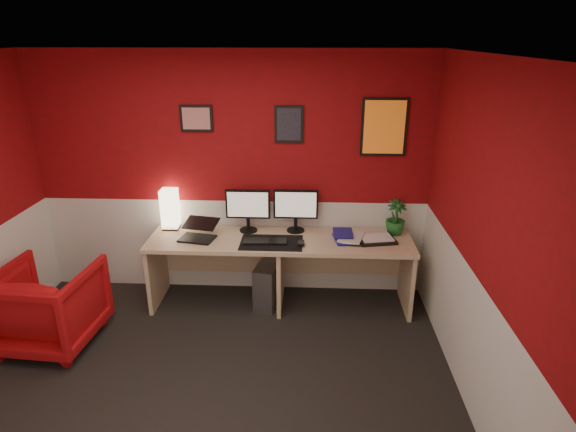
# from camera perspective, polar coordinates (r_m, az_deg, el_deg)

# --- Properties ---
(ground) EXTENTS (4.00, 3.50, 0.01)m
(ground) POSITION_cam_1_polar(r_m,az_deg,el_deg) (3.99, -10.13, -20.58)
(ground) COLOR black
(ground) RESTS_ON ground
(ceiling) EXTENTS (4.00, 3.50, 0.01)m
(ceiling) POSITION_cam_1_polar(r_m,az_deg,el_deg) (3.00, -13.29, 18.09)
(ceiling) COLOR white
(ceiling) RESTS_ON ground
(wall_back) EXTENTS (4.00, 0.01, 2.50)m
(wall_back) POSITION_cam_1_polar(r_m,az_deg,el_deg) (4.91, -6.73, 4.58)
(wall_back) COLOR maroon
(wall_back) RESTS_ON ground
(wall_right) EXTENTS (0.01, 3.50, 2.50)m
(wall_right) POSITION_cam_1_polar(r_m,az_deg,el_deg) (3.42, 23.15, -4.49)
(wall_right) COLOR maroon
(wall_right) RESTS_ON ground
(wainscot_back) EXTENTS (4.00, 0.01, 1.00)m
(wainscot_back) POSITION_cam_1_polar(r_m,az_deg,el_deg) (5.16, -6.39, -3.44)
(wainscot_back) COLOR silver
(wainscot_back) RESTS_ON ground
(wainscot_right) EXTENTS (0.01, 3.50, 1.00)m
(wainscot_right) POSITION_cam_1_polar(r_m,az_deg,el_deg) (3.79, 21.42, -14.82)
(wainscot_right) COLOR silver
(wainscot_right) RESTS_ON ground
(desk) EXTENTS (2.60, 0.65, 0.73)m
(desk) POSITION_cam_1_polar(r_m,az_deg,el_deg) (4.86, -0.91, -6.69)
(desk) COLOR tan
(desk) RESTS_ON ground
(shoji_lamp) EXTENTS (0.16, 0.16, 0.40)m
(shoji_lamp) POSITION_cam_1_polar(r_m,az_deg,el_deg) (5.04, -13.90, 0.69)
(shoji_lamp) COLOR #FFE5B2
(shoji_lamp) RESTS_ON desk
(laptop) EXTENTS (0.37, 0.29, 0.22)m
(laptop) POSITION_cam_1_polar(r_m,az_deg,el_deg) (4.74, -10.87, -1.54)
(laptop) COLOR black
(laptop) RESTS_ON desk
(monitor_left) EXTENTS (0.45, 0.06, 0.58)m
(monitor_left) POSITION_cam_1_polar(r_m,az_deg,el_deg) (4.81, -4.84, 1.42)
(monitor_left) COLOR black
(monitor_left) RESTS_ON desk
(monitor_right) EXTENTS (0.45, 0.06, 0.58)m
(monitor_right) POSITION_cam_1_polar(r_m,az_deg,el_deg) (4.79, 0.93, 1.41)
(monitor_right) COLOR black
(monitor_right) RESTS_ON desk
(desk_mat) EXTENTS (0.60, 0.38, 0.01)m
(desk_mat) POSITION_cam_1_polar(r_m,az_deg,el_deg) (4.62, -1.99, -3.19)
(desk_mat) COLOR black
(desk_mat) RESTS_ON desk
(keyboard) EXTENTS (0.42, 0.15, 0.02)m
(keyboard) POSITION_cam_1_polar(r_m,az_deg,el_deg) (4.62, -2.77, -3.03)
(keyboard) COLOR black
(keyboard) RESTS_ON desk_mat
(mouse) EXTENTS (0.06, 0.10, 0.03)m
(mouse) POSITION_cam_1_polar(r_m,az_deg,el_deg) (4.56, 1.59, -3.28)
(mouse) COLOR black
(mouse) RESTS_ON desk_mat
(book_bottom) EXTENTS (0.24, 0.30, 0.03)m
(book_bottom) POSITION_cam_1_polar(r_m,az_deg,el_deg) (4.68, 5.59, -2.84)
(book_bottom) COLOR navy
(book_bottom) RESTS_ON desk
(book_middle) EXTENTS (0.29, 0.34, 0.02)m
(book_middle) POSITION_cam_1_polar(r_m,az_deg,el_deg) (4.70, 6.25, -2.38)
(book_middle) COLOR silver
(book_middle) RESTS_ON book_bottom
(book_top) EXTENTS (0.19, 0.25, 0.02)m
(book_top) POSITION_cam_1_polar(r_m,az_deg,el_deg) (4.70, 5.41, -2.03)
(book_top) COLOR navy
(book_top) RESTS_ON book_middle
(zen_tray) EXTENTS (0.39, 0.31, 0.03)m
(zen_tray) POSITION_cam_1_polar(r_m,az_deg,el_deg) (4.73, 10.52, -2.80)
(zen_tray) COLOR black
(zen_tray) RESTS_ON desk
(potted_plant) EXTENTS (0.24, 0.24, 0.35)m
(potted_plant) POSITION_cam_1_polar(r_m,az_deg,el_deg) (4.88, 12.74, -0.17)
(potted_plant) COLOR #19591E
(potted_plant) RESTS_ON desk
(pc_tower) EXTENTS (0.28, 0.48, 0.45)m
(pc_tower) POSITION_cam_1_polar(r_m,az_deg,el_deg) (4.95, -2.38, -8.03)
(pc_tower) COLOR #99999E
(pc_tower) RESTS_ON ground
(armchair) EXTENTS (0.85, 0.88, 0.74)m
(armchair) POSITION_cam_1_polar(r_m,az_deg,el_deg) (4.79, -26.68, -9.51)
(armchair) COLOR #AA1215
(armchair) RESTS_ON ground
(art_left) EXTENTS (0.32, 0.02, 0.26)m
(art_left) POSITION_cam_1_polar(r_m,az_deg,el_deg) (4.82, -10.88, 11.39)
(art_left) COLOR red
(art_left) RESTS_ON wall_back
(art_center) EXTENTS (0.28, 0.02, 0.36)m
(art_center) POSITION_cam_1_polar(r_m,az_deg,el_deg) (4.71, 0.12, 10.90)
(art_center) COLOR black
(art_center) RESTS_ON wall_back
(art_right) EXTENTS (0.44, 0.02, 0.56)m
(art_right) POSITION_cam_1_polar(r_m,az_deg,el_deg) (4.76, 11.41, 10.36)
(art_right) COLOR orange
(art_right) RESTS_ON wall_back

